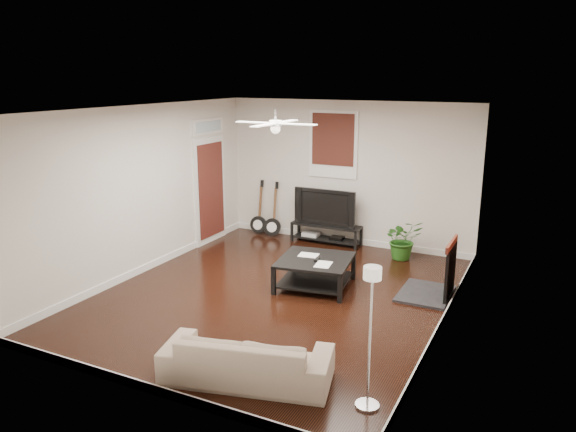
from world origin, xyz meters
The scene contains 14 objects.
room centered at (0.00, 0.00, 1.40)m, with size 5.01×6.01×2.81m.
brick_accent centered at (2.49, 1.00, 1.40)m, with size 0.02×2.20×2.80m, color #983F31.
fireplace centered at (2.20, 1.00, 0.46)m, with size 0.80×1.10×0.92m, color black.
window_back centered at (-0.30, 2.97, 1.95)m, with size 1.00×0.06×1.30m, color #35160E.
door_left centered at (-2.46, 1.90, 1.25)m, with size 0.08×1.00×2.50m, color white.
tv_stand centered at (-0.34, 2.78, 0.20)m, with size 1.40×0.37×0.39m, color black.
tv centered at (-0.34, 2.80, 0.76)m, with size 1.26×0.16×0.72m, color black.
coffee_table centered at (0.39, 0.57, 0.23)m, with size 1.10×1.10×0.46m, color black.
sofa centered at (0.84, -2.30, 0.27)m, with size 1.85×0.72×0.54m, color #C3AF92.
floor_lamp centered at (2.19, -2.20, 0.76)m, with size 0.25×0.25×1.51m, color white, non-canonical shape.
potted_plant centered at (1.28, 2.52, 0.37)m, with size 0.67×0.58×0.74m, color #255F1B.
guitar_left centered at (-1.86, 2.75, 0.58)m, with size 0.36×0.25×1.15m, color black, non-canonical shape.
guitar_right centered at (-1.51, 2.72, 0.58)m, with size 0.36×0.25×1.15m, color black, non-canonical shape.
ceiling_fan centered at (0.00, 0.00, 2.60)m, with size 1.24×1.24×0.32m, color white, non-canonical shape.
Camera 1 is at (3.66, -6.97, 3.27)m, focal length 34.36 mm.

